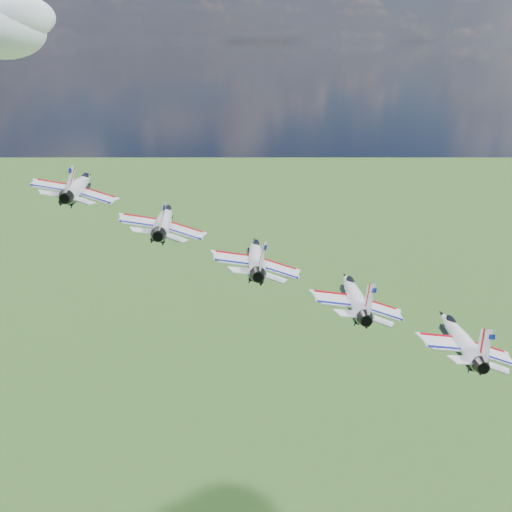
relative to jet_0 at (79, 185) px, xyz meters
name	(u,v)px	position (x,y,z in m)	size (l,w,h in m)	color
jet_0	(79,185)	(0.00, 0.00, 0.00)	(10.92, 16.16, 4.83)	white
jet_1	(164,220)	(9.00, -9.21, -3.70)	(10.92, 16.16, 4.83)	silver
jet_2	(256,256)	(18.00, -18.42, -7.41)	(10.92, 16.16, 4.83)	white
jet_3	(354,295)	(27.01, -27.63, -11.11)	(10.92, 16.16, 4.83)	white
jet_4	(459,337)	(36.01, -36.84, -14.82)	(10.92, 16.16, 4.83)	white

